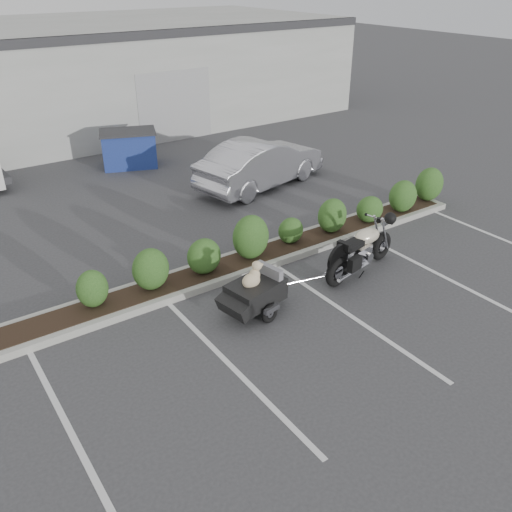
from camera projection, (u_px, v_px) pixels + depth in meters
ground at (281, 320)px, 10.31m from camera, size 90.00×90.00×0.00m
planter_kerb at (258, 258)px, 12.37m from camera, size 12.00×1.00×0.15m
building at (27, 78)px, 21.69m from camera, size 26.00×10.00×4.00m
motorcycle at (361, 250)px, 11.70m from camera, size 2.32×0.96×1.34m
pet_trailer at (255, 292)px, 10.35m from camera, size 1.88×1.07×1.11m
sedan at (261, 163)px, 16.34m from camera, size 4.57×2.44×1.43m
dumpster at (129, 148)px, 18.04m from camera, size 2.13×1.79×1.19m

